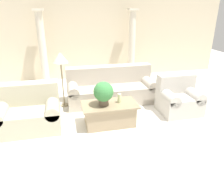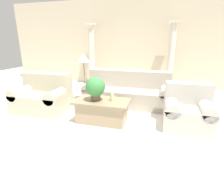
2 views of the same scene
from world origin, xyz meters
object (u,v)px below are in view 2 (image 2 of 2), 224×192
(coffee_table, at_px, (102,111))
(armchair, at_px, (187,110))
(potted_plant, at_px, (95,88))
(sofa_long, at_px, (127,92))
(loveseat, at_px, (43,96))
(floor_lamp, at_px, (84,60))

(coffee_table, height_order, armchair, armchair)
(potted_plant, bearing_deg, coffee_table, 13.50)
(sofa_long, relative_size, loveseat, 1.79)
(floor_lamp, bearing_deg, loveseat, -128.55)
(coffee_table, height_order, potted_plant, potted_plant)
(floor_lamp, height_order, armchair, floor_lamp)
(potted_plant, xyz_separation_m, floor_lamp, (-0.80, 1.22, 0.42))
(potted_plant, relative_size, armchair, 0.55)
(potted_plant, xyz_separation_m, armchair, (1.87, 0.26, -0.41))
(coffee_table, bearing_deg, floor_lamp, 127.98)
(loveseat, distance_m, armchair, 3.41)
(coffee_table, distance_m, armchair, 1.76)
(loveseat, distance_m, coffee_table, 1.70)
(coffee_table, bearing_deg, potted_plant, -166.50)
(potted_plant, height_order, armchair, potted_plant)
(coffee_table, relative_size, armchair, 1.28)
(sofa_long, height_order, coffee_table, sofa_long)
(sofa_long, bearing_deg, coffee_table, -104.01)
(sofa_long, height_order, armchair, sofa_long)
(coffee_table, bearing_deg, loveseat, 171.00)
(floor_lamp, bearing_deg, potted_plant, -56.86)
(armchair, bearing_deg, coffee_table, -172.42)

